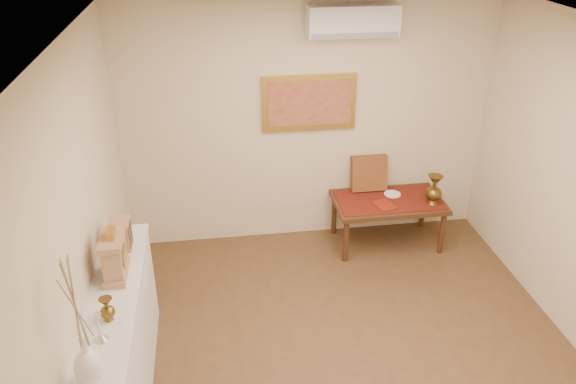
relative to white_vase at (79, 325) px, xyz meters
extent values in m
plane|color=brown|center=(1.83, 0.80, -1.42)|extent=(4.50, 4.50, 0.00)
plane|color=white|center=(1.83, 0.80, 1.28)|extent=(4.50, 4.50, 0.00)
cube|color=beige|center=(1.83, 3.05, -0.07)|extent=(4.00, 0.02, 2.70)
cube|color=beige|center=(-0.17, 0.80, -0.07)|extent=(0.02, 4.50, 2.70)
cube|color=maroon|center=(2.68, 2.68, -0.86)|extent=(1.14, 0.59, 0.01)
cylinder|color=white|center=(2.76, 2.79, -0.85)|extent=(0.19, 0.19, 0.01)
cube|color=maroon|center=(2.59, 2.56, -0.85)|extent=(0.24, 0.29, 0.01)
cube|color=#5B1B12|center=(2.52, 2.96, -0.66)|extent=(0.40, 0.18, 0.42)
cube|color=silver|center=(0.01, 0.80, -0.94)|extent=(0.35, 2.00, 0.95)
cube|color=silver|center=(0.01, 0.80, -0.45)|extent=(0.37, 2.02, 0.03)
cube|color=tan|center=(0.02, 1.07, -0.41)|extent=(0.16, 0.36, 0.05)
cube|color=tan|center=(0.02, 1.07, -0.26)|extent=(0.14, 0.30, 0.25)
cylinder|color=beige|center=(0.09, 1.07, -0.26)|extent=(0.01, 0.17, 0.17)
cylinder|color=gold|center=(0.10, 1.07, -0.26)|extent=(0.01, 0.19, 0.19)
cube|color=tan|center=(0.02, 1.07, -0.12)|extent=(0.17, 0.34, 0.04)
cube|color=gold|center=(0.02, 1.07, -0.06)|extent=(0.06, 0.11, 0.07)
cube|color=tan|center=(0.01, 1.46, -0.33)|extent=(0.15, 0.20, 0.22)
cube|color=#472715|center=(0.09, 1.46, -0.38)|extent=(0.01, 0.17, 0.09)
cube|color=#472715|center=(0.09, 1.46, -0.28)|extent=(0.01, 0.17, 0.09)
cube|color=tan|center=(0.01, 1.46, -0.21)|extent=(0.16, 0.21, 0.02)
cube|color=#472715|center=(2.68, 2.68, -0.89)|extent=(1.20, 0.70, 0.05)
cylinder|color=#472715|center=(2.14, 2.39, -1.17)|extent=(0.06, 0.06, 0.50)
cylinder|color=#472715|center=(3.22, 2.39, -1.17)|extent=(0.06, 0.06, 0.50)
cylinder|color=#472715|center=(2.14, 2.97, -1.17)|extent=(0.06, 0.06, 0.50)
cylinder|color=#472715|center=(3.22, 2.97, -1.17)|extent=(0.06, 0.06, 0.50)
cube|color=gold|center=(1.83, 3.03, 0.18)|extent=(1.00, 0.05, 0.60)
cube|color=#B7643F|center=(1.83, 3.00, 0.18)|extent=(0.88, 0.01, 0.48)
cube|color=white|center=(2.23, 2.92, 1.03)|extent=(0.90, 0.24, 0.30)
cube|color=gray|center=(2.23, 2.80, 0.91)|extent=(0.86, 0.02, 0.05)
camera|label=1|loc=(0.79, -2.54, 2.09)|focal=35.00mm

